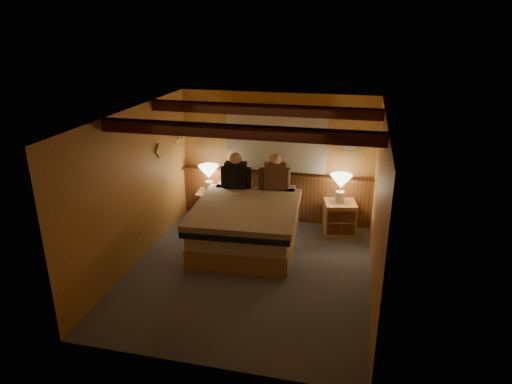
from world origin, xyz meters
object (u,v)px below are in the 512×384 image
(person_left, at_px, (236,173))
(person_right, at_px, (275,174))
(lamp_left, at_px, (209,173))
(lamp_right, at_px, (341,183))
(nightstand_right, at_px, (339,218))
(nightstand_left, at_px, (211,205))
(duffel_bag, at_px, (207,225))
(bed, at_px, (247,223))

(person_left, relative_size, person_right, 1.01)
(person_right, bearing_deg, lamp_left, 165.11)
(lamp_right, relative_size, person_right, 0.73)
(person_left, distance_m, person_right, 0.71)
(nightstand_right, xyz_separation_m, lamp_left, (-2.47, 0.12, 0.61))
(nightstand_left, bearing_deg, duffel_bag, -83.76)
(bed, xyz_separation_m, duffel_bag, (-0.80, 0.24, -0.23))
(duffel_bag, bearing_deg, nightstand_right, 11.36)
(person_left, bearing_deg, person_right, 4.84)
(nightstand_left, height_order, duffel_bag, nightstand_left)
(nightstand_left, height_order, nightstand_right, nightstand_right)
(lamp_left, distance_m, person_right, 1.29)
(bed, distance_m, lamp_left, 1.42)
(bed, relative_size, person_left, 3.30)
(person_left, height_order, duffel_bag, person_left)
(bed, xyz_separation_m, nightstand_right, (1.50, 0.78, -0.09))
(person_right, bearing_deg, nightstand_left, 166.72)
(person_right, height_order, duffel_bag, person_right)
(lamp_right, bearing_deg, nightstand_left, 178.65)
(nightstand_right, distance_m, lamp_left, 2.55)
(person_right, distance_m, duffel_bag, 1.51)
(nightstand_left, height_order, lamp_left, lamp_left)
(nightstand_left, relative_size, lamp_left, 1.10)
(nightstand_left, bearing_deg, lamp_left, 129.98)
(nightstand_right, height_order, person_right, person_right)
(duffel_bag, bearing_deg, nightstand_left, 100.38)
(bed, height_order, lamp_right, lamp_right)
(bed, distance_m, nightstand_right, 1.69)
(bed, relative_size, lamp_left, 4.53)
(bed, relative_size, nightstand_left, 4.12)
(lamp_left, bearing_deg, nightstand_left, -44.11)
(bed, relative_size, person_right, 3.32)
(duffel_bag, bearing_deg, person_left, 46.42)
(lamp_right, relative_size, duffel_bag, 0.98)
(bed, bearing_deg, lamp_right, 25.00)
(nightstand_left, relative_size, lamp_right, 1.11)
(nightstand_left, bearing_deg, person_right, -8.07)
(nightstand_left, relative_size, nightstand_right, 0.88)
(bed, xyz_separation_m, lamp_left, (-0.97, 0.90, 0.52))
(lamp_left, bearing_deg, bed, -42.84)
(lamp_right, bearing_deg, nightstand_right, -58.34)
(nightstand_right, bearing_deg, duffel_bag, -178.87)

